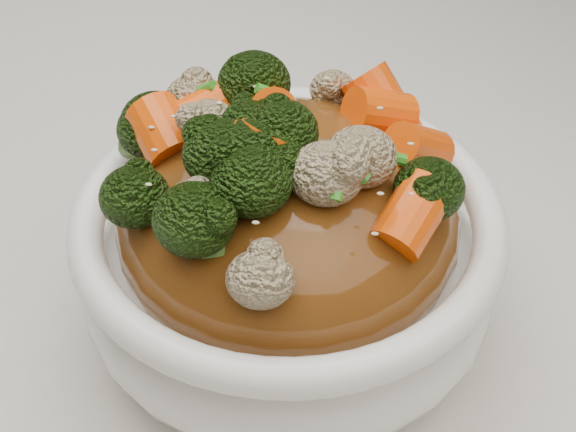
# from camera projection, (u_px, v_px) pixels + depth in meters

# --- Properties ---
(tablecloth) EXTENTS (1.20, 0.80, 0.04)m
(tablecloth) POSITION_uv_depth(u_px,v_px,m) (302.00, 357.00, 0.43)
(tablecloth) COLOR silver
(tablecloth) RESTS_ON dining_table
(bowl) EXTENTS (0.23, 0.23, 0.08)m
(bowl) POSITION_uv_depth(u_px,v_px,m) (288.00, 261.00, 0.40)
(bowl) COLOR white
(bowl) RESTS_ON tablecloth
(sauce_base) EXTENTS (0.18, 0.18, 0.09)m
(sauce_base) POSITION_uv_depth(u_px,v_px,m) (288.00, 220.00, 0.38)
(sauce_base) COLOR #623510
(sauce_base) RESTS_ON bowl
(carrots) EXTENTS (0.18, 0.18, 0.05)m
(carrots) POSITION_uv_depth(u_px,v_px,m) (288.00, 119.00, 0.34)
(carrots) COLOR #FF5508
(carrots) RESTS_ON sauce_base
(broccoli) EXTENTS (0.18, 0.18, 0.04)m
(broccoli) POSITION_uv_depth(u_px,v_px,m) (288.00, 121.00, 0.34)
(broccoli) COLOR black
(broccoli) RESTS_ON sauce_base
(cauliflower) EXTENTS (0.18, 0.18, 0.03)m
(cauliflower) POSITION_uv_depth(u_px,v_px,m) (288.00, 124.00, 0.34)
(cauliflower) COLOR tan
(cauliflower) RESTS_ON sauce_base
(scallions) EXTENTS (0.14, 0.14, 0.02)m
(scallions) POSITION_uv_depth(u_px,v_px,m) (288.00, 117.00, 0.34)
(scallions) COLOR #308E20
(scallions) RESTS_ON sauce_base
(sesame_seeds) EXTENTS (0.16, 0.16, 0.01)m
(sesame_seeds) POSITION_uv_depth(u_px,v_px,m) (288.00, 117.00, 0.34)
(sesame_seeds) COLOR beige
(sesame_seeds) RESTS_ON sauce_base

